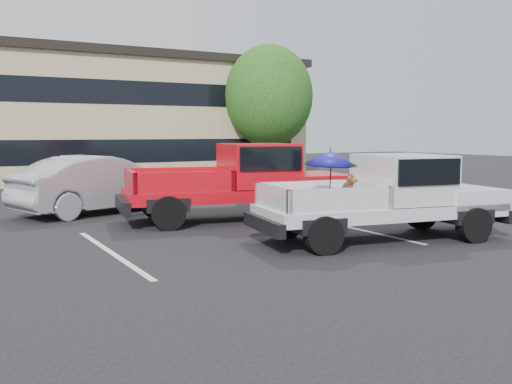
% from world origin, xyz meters
% --- Properties ---
extents(ground, '(90.00, 90.00, 0.00)m').
position_xyz_m(ground, '(0.00, 0.00, 0.00)').
color(ground, black).
rests_on(ground, ground).
extents(stripe_left, '(0.12, 5.00, 0.01)m').
position_xyz_m(stripe_left, '(-3.00, 2.00, 0.00)').
color(stripe_left, silver).
rests_on(stripe_left, ground).
extents(stripe_right, '(0.12, 5.00, 0.01)m').
position_xyz_m(stripe_right, '(3.00, 2.00, 0.00)').
color(stripe_right, silver).
rests_on(stripe_right, ground).
extents(motel_building, '(20.40, 8.40, 6.30)m').
position_xyz_m(motel_building, '(2.00, 20.99, 3.21)').
color(motel_building, tan).
rests_on(motel_building, ground).
extents(tree_right, '(4.46, 4.46, 6.78)m').
position_xyz_m(tree_right, '(9.00, 16.00, 4.21)').
color(tree_right, '#332114').
rests_on(tree_right, ground).
extents(tree_back, '(4.68, 4.68, 7.11)m').
position_xyz_m(tree_back, '(6.00, 24.00, 4.41)').
color(tree_back, '#332114').
rests_on(tree_back, ground).
extents(silver_pickup, '(5.94, 2.88, 2.06)m').
position_xyz_m(silver_pickup, '(2.82, 0.33, 1.05)').
color(silver_pickup, black).
rests_on(silver_pickup, ground).
extents(red_pickup, '(6.55, 3.32, 2.06)m').
position_xyz_m(red_pickup, '(1.52, 4.42, 1.13)').
color(red_pickup, black).
rests_on(red_pickup, ground).
extents(silver_sedan, '(5.43, 3.34, 1.69)m').
position_xyz_m(silver_sedan, '(-1.68, 7.84, 0.84)').
color(silver_sedan, '#A5A6AC').
rests_on(silver_sedan, ground).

